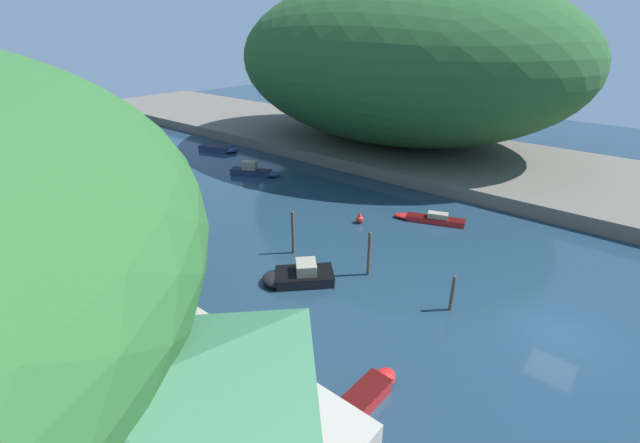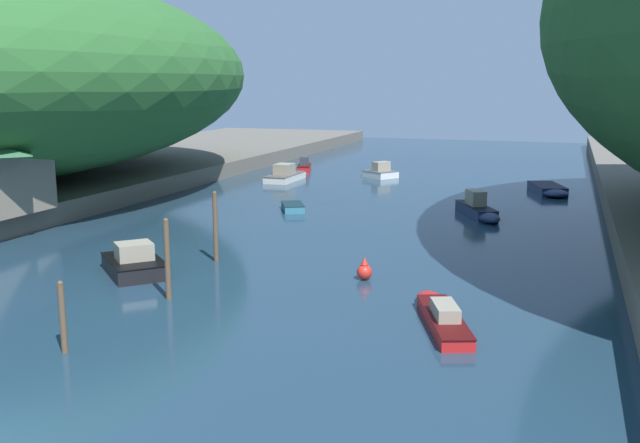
{
  "view_description": "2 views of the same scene",
  "coord_description": "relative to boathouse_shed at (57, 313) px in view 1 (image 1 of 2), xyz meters",
  "views": [
    {
      "loc": [
        -23.13,
        -1.76,
        15.73
      ],
      "look_at": [
        0.94,
        18.21,
        1.25
      ],
      "focal_mm": 24.0,
      "sensor_mm": 36.0,
      "label": 1
    },
    {
      "loc": [
        13.01,
        -11.89,
        8.5
      ],
      "look_at": [
        1.86,
        20.3,
        1.79
      ],
      "focal_mm": 40.0,
      "sensor_mm": 36.0,
      "label": 2
    }
  ],
  "objects": [
    {
      "name": "water_surface",
      "position": [
        18.57,
        12.5,
        -3.85
      ],
      "size": [
        130.0,
        130.0,
        0.0
      ],
      "primitive_type": "plane",
      "color": "#1E384C",
      "rests_on": "ground"
    },
    {
      "name": "right_bank",
      "position": [
        45.14,
        12.5,
        -3.17
      ],
      "size": [
        22.0,
        120.0,
        1.35
      ],
      "color": "#666056",
      "rests_on": "ground"
    },
    {
      "name": "hillside_right",
      "position": [
        46.24,
        9.88,
        7.62
      ],
      "size": [
        32.75,
        45.84,
        20.25
      ],
      "color": "#285628",
      "rests_on": "right_bank"
    },
    {
      "name": "boathouse_shed",
      "position": [
        0.0,
        0.0,
        0.0
      ],
      "size": [
        8.42,
        8.76,
        4.84
      ],
      "color": "gray",
      "rests_on": "left_bank"
    },
    {
      "name": "boat_red_skiff",
      "position": [
        7.85,
        -11.73,
        -3.49
      ],
      "size": [
        4.46,
        1.31,
        0.73
      ],
      "rotation": [
        0.0,
        0.0,
        4.68
      ],
      "color": "red",
      "rests_on": "water_surface"
    },
    {
      "name": "boat_open_rowboat",
      "position": [
        13.23,
        -2.54,
        -3.39
      ],
      "size": [
        4.92,
        4.86,
        1.46
      ],
      "rotation": [
        0.0,
        0.0,
        0.8
      ],
      "color": "black",
      "rests_on": "water_surface"
    },
    {
      "name": "boat_far_right_bank",
      "position": [
        27.68,
        -4.86,
        -3.55
      ],
      "size": [
        3.17,
        6.1,
        0.92
      ],
      "rotation": [
        0.0,
        0.0,
        0.36
      ],
      "color": "red",
      "rests_on": "water_surface"
    },
    {
      "name": "boat_far_upstream",
      "position": [
        30.56,
        27.53,
        -3.53
      ],
      "size": [
        3.51,
        5.85,
        0.64
      ],
      "rotation": [
        0.0,
        0.0,
        3.45
      ],
      "color": "navy",
      "rests_on": "water_surface"
    },
    {
      "name": "boat_white_cruiser",
      "position": [
        8.54,
        28.39,
        -3.4
      ],
      "size": [
        2.09,
        6.27,
        1.5
      ],
      "rotation": [
        0.0,
        0.0,
        0.0
      ],
      "color": "silver",
      "rests_on": "water_surface"
    },
    {
      "name": "boat_small_dinghy",
      "position": [
        7.51,
        35.47,
        -3.44
      ],
      "size": [
        2.47,
        4.76,
        1.37
      ],
      "rotation": [
        0.0,
        0.0,
        0.3
      ],
      "color": "red",
      "rests_on": "water_surface"
    },
    {
      "name": "boat_mid_channel",
      "position": [
        14.33,
        14.67,
        -3.6
      ],
      "size": [
        2.63,
        3.44,
        0.49
      ],
      "rotation": [
        0.0,
        0.0,
        0.48
      ],
      "color": "teal",
      "rests_on": "water_surface"
    },
    {
      "name": "boat_moored_right",
      "position": [
        26.56,
        16.09,
        -3.36
      ],
      "size": [
        3.71,
        5.79,
        1.63
      ],
      "rotation": [
        0.0,
        0.0,
        3.6
      ],
      "color": "navy",
      "rests_on": "water_surface"
    },
    {
      "name": "boat_navy_launch",
      "position": [
        15.62,
        32.83,
        -3.41
      ],
      "size": [
        3.84,
        3.57,
        1.43
      ],
      "rotation": [
        0.0,
        0.0,
        0.97
      ],
      "color": "white",
      "rests_on": "water_surface"
    },
    {
      "name": "mooring_post_nearest",
      "position": [
        16.85,
        -11.75,
        -2.65
      ],
      "size": [
        0.21,
        0.21,
        2.38
      ],
      "color": "brown",
      "rests_on": "water_surface"
    },
    {
      "name": "mooring_post_second",
      "position": [
        17.01,
        -5.67,
        -2.2
      ],
      "size": [
        0.22,
        0.22,
        3.28
      ],
      "color": "brown",
      "rests_on": "water_surface"
    },
    {
      "name": "mooring_post_middle",
      "position": [
        15.99,
        0.39,
        -2.13
      ],
      "size": [
        0.22,
        0.22,
        3.42
      ],
      "color": "brown",
      "rests_on": "water_surface"
    },
    {
      "name": "channel_buoy_near",
      "position": [
        23.59,
        -0.39,
        -3.45
      ],
      "size": [
        0.67,
        0.67,
        1.01
      ],
      "color": "red",
      "rests_on": "water_surface"
    },
    {
      "name": "person_on_quay",
      "position": [
        0.84,
        -6.07,
        -1.52
      ],
      "size": [
        0.27,
        0.41,
        1.69
      ],
      "rotation": [
        0.0,
        0.0,
        1.42
      ],
      "color": "#282D3D",
      "rests_on": "left_bank"
    },
    {
      "name": "person_by_boathouse",
      "position": [
        0.6,
        2.52,
        -1.52
      ],
      "size": [
        0.34,
        0.43,
        1.69
      ],
      "rotation": [
        0.0,
        0.0,
        1.93
      ],
      "color": "#282D3D",
      "rests_on": "left_bank"
    }
  ]
}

